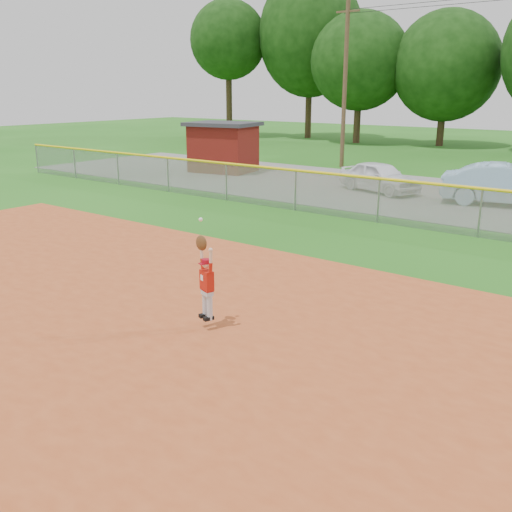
{
  "coord_description": "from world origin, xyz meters",
  "views": [
    {
      "loc": [
        8.11,
        -7.55,
        4.36
      ],
      "look_at": [
        1.41,
        1.31,
        1.1
      ],
      "focal_mm": 40.0,
      "sensor_mm": 36.0,
      "label": 1
    }
  ],
  "objects": [
    {
      "name": "ground",
      "position": [
        0.0,
        0.0,
        0.0
      ],
      "size": [
        120.0,
        120.0,
        0.0
      ],
      "primitive_type": "plane",
      "color": "#216016",
      "rests_on": "ground"
    },
    {
      "name": "utility_shed",
      "position": [
        -12.13,
        16.26,
        1.36
      ],
      "size": [
        3.96,
        3.31,
        2.67
      ],
      "color": "#57120C",
      "rests_on": "ground"
    },
    {
      "name": "outfield_fence",
      "position": [
        0.0,
        10.0,
        0.88
      ],
      "size": [
        40.06,
        0.1,
        1.55
      ],
      "color": "gray",
      "rests_on": "ground"
    },
    {
      "name": "ballplayer",
      "position": [
        1.38,
        -0.19,
        1.01
      ],
      "size": [
        0.51,
        0.32,
        1.9
      ],
      "color": "silver",
      "rests_on": "ground"
    },
    {
      "name": "car_blue",
      "position": [
        2.68,
        15.62,
        0.82
      ],
      "size": [
        5.06,
        2.77,
        1.58
      ],
      "primitive_type": "imported",
      "rotation": [
        0.0,
        0.0,
        1.81
      ],
      "color": "#8CB4D1",
      "rests_on": "parking_strip"
    },
    {
      "name": "clay_infield",
      "position": [
        0.0,
        -3.0,
        0.02
      ],
      "size": [
        24.0,
        16.0,
        0.04
      ],
      "primitive_type": "cube",
      "color": "#A9451E",
      "rests_on": "ground"
    },
    {
      "name": "parking_strip",
      "position": [
        0.0,
        16.0,
        0.01
      ],
      "size": [
        44.0,
        10.0,
        0.03
      ],
      "primitive_type": "cube",
      "color": "slate",
      "rests_on": "ground"
    },
    {
      "name": "car_white_a",
      "position": [
        -2.54,
        15.47,
        0.69
      ],
      "size": [
        4.14,
        2.68,
        1.31
      ],
      "primitive_type": "imported",
      "rotation": [
        0.0,
        0.0,
        1.25
      ],
      "color": "white",
      "rests_on": "parking_strip"
    }
  ]
}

